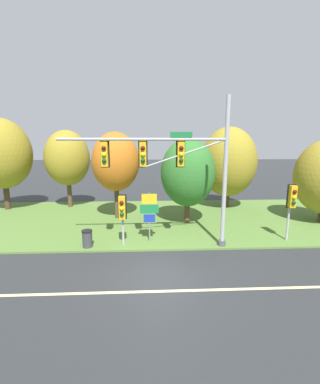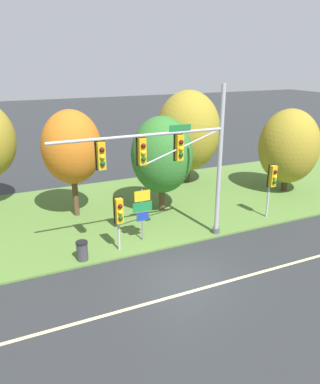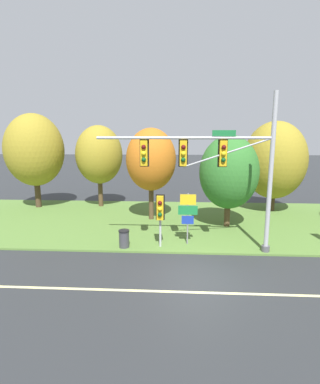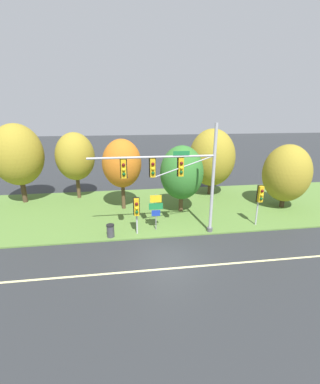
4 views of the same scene
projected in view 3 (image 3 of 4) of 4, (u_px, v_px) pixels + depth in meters
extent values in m
plane|color=#282B2D|center=(199.00, 278.00, 12.50)|extent=(160.00, 160.00, 0.00)
cube|color=beige|center=(202.00, 293.00, 11.32)|extent=(36.00, 0.16, 0.01)
cube|color=#517533|center=(191.00, 221.00, 20.58)|extent=(48.00, 11.50, 0.10)
cylinder|color=#9EA0A5|center=(271.00, 175.00, 14.37)|extent=(0.22, 0.22, 7.78)
cylinder|color=#4C4C51|center=(265.00, 248.00, 15.06)|extent=(0.40, 0.40, 0.30)
cylinder|color=#9EA0A5|center=(183.00, 138.00, 14.28)|extent=(8.41, 0.14, 0.14)
cylinder|color=#9EA0A5|center=(227.00, 153.00, 14.29)|extent=(4.23, 0.08, 1.48)
cube|color=gold|center=(223.00, 153.00, 14.31)|extent=(0.34, 0.28, 1.22)
cube|color=black|center=(223.00, 153.00, 14.46)|extent=(0.46, 0.04, 1.34)
sphere|color=#4C0C0C|center=(224.00, 147.00, 14.07)|extent=(0.22, 0.22, 0.22)
sphere|color=yellow|center=(224.00, 154.00, 14.13)|extent=(0.22, 0.22, 0.22)
sphere|color=#0C4219|center=(223.00, 160.00, 14.19)|extent=(0.22, 0.22, 0.22)
cube|color=gold|center=(183.00, 153.00, 14.41)|extent=(0.34, 0.28, 1.22)
cube|color=black|center=(183.00, 153.00, 14.57)|extent=(0.46, 0.04, 1.34)
sphere|color=#4C0C0C|center=(183.00, 147.00, 14.18)|extent=(0.22, 0.22, 0.22)
sphere|color=yellow|center=(183.00, 153.00, 14.24)|extent=(0.22, 0.22, 0.22)
sphere|color=#0C4219|center=(183.00, 160.00, 14.30)|extent=(0.22, 0.22, 0.22)
cube|color=gold|center=(144.00, 153.00, 14.52)|extent=(0.34, 0.28, 1.22)
cube|color=black|center=(144.00, 153.00, 14.68)|extent=(0.46, 0.04, 1.34)
sphere|color=#4C0C0C|center=(144.00, 147.00, 14.29)|extent=(0.22, 0.22, 0.22)
sphere|color=yellow|center=(144.00, 153.00, 14.35)|extent=(0.22, 0.22, 0.22)
sphere|color=#0C4219|center=(144.00, 160.00, 14.40)|extent=(0.22, 0.22, 0.22)
cube|color=#196B33|center=(224.00, 133.00, 14.08)|extent=(1.10, 0.04, 0.28)
cylinder|color=#9EA0A5|center=(160.00, 222.00, 15.52)|extent=(0.12, 0.12, 2.69)
cube|color=gold|center=(160.00, 208.00, 15.18)|extent=(0.34, 0.28, 1.22)
cube|color=black|center=(160.00, 207.00, 15.34)|extent=(0.46, 0.04, 1.34)
sphere|color=#4C0C0C|center=(160.00, 203.00, 14.95)|extent=(0.22, 0.22, 0.22)
sphere|color=yellow|center=(160.00, 209.00, 15.00)|extent=(0.22, 0.22, 0.22)
sphere|color=#0C4219|center=(160.00, 215.00, 15.06)|extent=(0.22, 0.22, 0.22)
cylinder|color=slate|center=(188.00, 219.00, 15.89)|extent=(0.08, 0.08, 2.77)
cube|color=gold|center=(188.00, 200.00, 15.67)|extent=(0.84, 0.03, 0.55)
cube|color=#197238|center=(188.00, 210.00, 15.77)|extent=(1.03, 0.03, 0.49)
cube|color=#193399|center=(188.00, 220.00, 15.87)|extent=(0.64, 0.03, 0.45)
cylinder|color=#423021|center=(37.00, 187.00, 24.16)|extent=(0.45, 0.45, 3.35)
ellipsoid|color=olive|center=(34.00, 150.00, 23.62)|extent=(4.55, 4.55, 5.69)
cylinder|color=#4C3823|center=(100.00, 187.00, 24.49)|extent=(0.37, 0.37, 3.20)
ellipsoid|color=olive|center=(99.00, 155.00, 24.00)|extent=(3.73, 3.73, 4.66)
cylinder|color=#4C3823|center=(151.00, 196.00, 20.65)|extent=(0.34, 0.34, 3.22)
ellipsoid|color=#B76019|center=(151.00, 160.00, 20.17)|extent=(3.38, 3.38, 4.22)
cylinder|color=#4C3823|center=(227.00, 207.00, 19.07)|extent=(0.37, 0.37, 2.48)
ellipsoid|color=#2D6B28|center=(229.00, 172.00, 18.65)|extent=(3.68, 3.68, 4.59)
cylinder|color=#423021|center=(272.00, 194.00, 23.04)|extent=(0.47, 0.47, 2.61)
ellipsoid|color=olive|center=(275.00, 160.00, 22.55)|extent=(4.67, 4.67, 5.83)
cylinder|color=#38383D|center=(124.00, 239.00, 15.57)|extent=(0.52, 0.52, 0.85)
cylinder|color=black|center=(124.00, 231.00, 15.48)|extent=(0.56, 0.56, 0.08)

